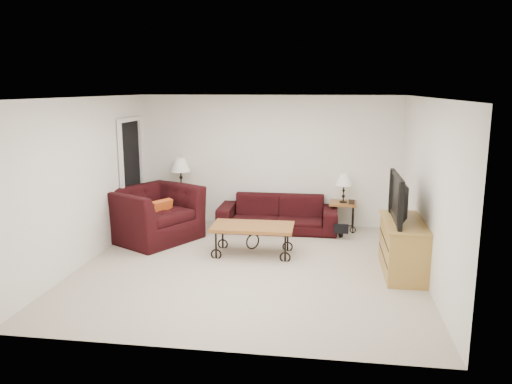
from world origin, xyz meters
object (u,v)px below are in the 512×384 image
sofa (278,214)px  lamp_left (181,175)px  side_table_left (182,208)px  side_table_right (343,216)px  coffee_table (253,240)px  television (405,198)px  tv_stand (403,247)px  lamp_right (344,188)px  backpack (341,224)px  armchair (154,214)px

sofa → lamp_left: 2.03m
side_table_left → side_table_right: (3.12, -0.00, -0.06)m
coffee_table → sofa: bearing=80.1°
sofa → television: (1.99, -1.96, 0.79)m
tv_stand → lamp_left: bearing=151.4°
side_table_left → lamp_right: (3.12, -0.00, 0.48)m
sofa → side_table_right: sofa is taller
side_table_right → lamp_right: size_ratio=1.00×
side_table_left → lamp_left: lamp_left is taller
side_table_left → lamp_right: size_ratio=1.21×
backpack → side_table_left: bearing=-166.1°
side_table_right → television: bearing=-69.8°
lamp_left → side_table_left: bearing=0.0°
sofa → side_table_right: 1.22m
armchair → tv_stand: armchair is taller
sofa → armchair: armchair is taller
side_table_left → coffee_table: side_table_left is taller
sofa → armchair: size_ratio=1.56×
coffee_table → armchair: 1.94m
side_table_left → armchair: (-0.19, -1.08, 0.13)m
side_table_left → television: television is taller
television → backpack: size_ratio=2.32×
sofa → tv_stand: tv_stand is taller
side_table_right → lamp_left: (-3.12, 0.00, 0.71)m
coffee_table → tv_stand: (2.26, -0.50, 0.15)m
sofa → television: bearing=-44.5°
side_table_right → side_table_left: bearing=180.0°
lamp_left → lamp_right: lamp_left is taller
side_table_left → side_table_right: size_ratio=1.21×
lamp_right → tv_stand: bearing=-69.4°
side_table_left → television: size_ratio=0.56×
lamp_right → television: size_ratio=0.47×
side_table_right → backpack: (-0.04, -0.50, -0.02)m
lamp_left → backpack: lamp_left is taller
sofa → lamp_right: bearing=8.5°
sofa → lamp_right: 1.31m
armchair → backpack: bearing=-49.9°
television → armchair: bearing=-104.5°
armchair → lamp_right: bearing=-41.8°
lamp_right → armchair: 3.49m
lamp_left → television: (3.90, -2.14, 0.13)m
side_table_left → coffee_table: 2.33m
lamp_left → tv_stand: size_ratio=0.51×
side_table_left → lamp_right: lamp_right is taller
coffee_table → armchair: armchair is taller
lamp_right → tv_stand: 2.32m
side_table_right → television: 2.43m
armchair → television: bearing=-74.4°
sofa → coffee_table: 1.48m
tv_stand → side_table_right: bearing=110.6°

